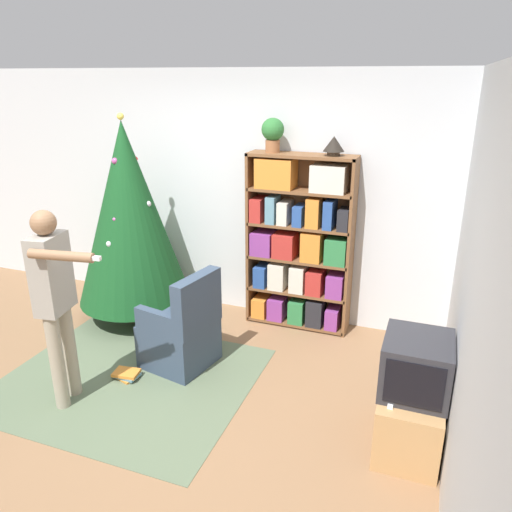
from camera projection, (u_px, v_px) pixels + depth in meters
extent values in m
plane|color=#846042|center=(155.00, 400.00, 4.11)|extent=(14.00, 14.00, 0.00)
cube|color=silver|center=(241.00, 196.00, 5.38)|extent=(8.00, 0.10, 2.60)
cube|color=silver|center=(477.00, 297.00, 2.92)|extent=(0.10, 8.00, 2.60)
cube|color=#56664C|center=(129.00, 379.00, 4.39)|extent=(2.13, 1.83, 0.01)
cube|color=brown|center=(252.00, 238.00, 5.26)|extent=(0.03, 0.29, 1.81)
cube|color=brown|center=(351.00, 249.00, 4.91)|extent=(0.03, 0.29, 1.81)
cube|color=brown|center=(302.00, 156.00, 4.78)|extent=(1.08, 0.29, 0.03)
cube|color=brown|center=(303.00, 240.00, 5.21)|extent=(1.08, 0.01, 1.81)
cube|color=brown|center=(297.00, 321.00, 5.38)|extent=(1.05, 0.29, 0.03)
cube|color=orange|center=(262.00, 305.00, 5.46)|extent=(0.15, 0.26, 0.21)
cube|color=#843889|center=(277.00, 308.00, 5.38)|extent=(0.17, 0.21, 0.23)
cube|color=#2D7A42|center=(298.00, 310.00, 5.32)|extent=(0.16, 0.26, 0.25)
cube|color=#232328|center=(316.00, 311.00, 5.24)|extent=(0.17, 0.24, 0.28)
cube|color=#843889|center=(333.00, 318.00, 5.19)|extent=(0.13, 0.22, 0.21)
cube|color=brown|center=(298.00, 290.00, 5.26)|extent=(1.05, 0.29, 0.03)
cube|color=#284C93|center=(263.00, 275.00, 5.34)|extent=(0.13, 0.28, 0.22)
cube|color=beige|center=(279.00, 275.00, 5.27)|extent=(0.17, 0.26, 0.28)
cube|color=beige|center=(299.00, 278.00, 5.19)|extent=(0.15, 0.25, 0.27)
cube|color=#B22D28|center=(316.00, 281.00, 5.15)|extent=(0.16, 0.27, 0.25)
cube|color=#843889|center=(336.00, 285.00, 5.06)|extent=(0.17, 0.23, 0.23)
cube|color=brown|center=(299.00, 259.00, 5.14)|extent=(1.05, 0.29, 0.03)
cube|color=#843889|center=(264.00, 242.00, 5.21)|extent=(0.22, 0.27, 0.24)
cube|color=#B22D28|center=(285.00, 245.00, 5.13)|extent=(0.22, 0.26, 0.25)
cube|color=orange|center=(313.00, 246.00, 5.02)|extent=(0.20, 0.24, 0.30)
cube|color=#2D7A42|center=(337.00, 251.00, 4.93)|extent=(0.21, 0.22, 0.26)
cube|color=brown|center=(300.00, 225.00, 5.02)|extent=(1.05, 0.29, 0.03)
cube|color=#B22D28|center=(259.00, 209.00, 5.10)|extent=(0.12, 0.26, 0.24)
cube|color=#5B899E|center=(273.00, 209.00, 5.03)|extent=(0.10, 0.22, 0.27)
cube|color=beige|center=(285.00, 212.00, 5.01)|extent=(0.10, 0.26, 0.23)
cube|color=#284C93|center=(300.00, 215.00, 4.96)|extent=(0.10, 0.24, 0.20)
cube|color=orange|center=(314.00, 212.00, 4.88)|extent=(0.13, 0.21, 0.29)
cube|color=#284C93|center=(330.00, 214.00, 4.86)|extent=(0.09, 0.27, 0.28)
cube|color=#232328|center=(344.00, 219.00, 4.81)|extent=(0.11, 0.23, 0.21)
cube|color=brown|center=(301.00, 191.00, 4.90)|extent=(1.05, 0.29, 0.03)
cube|color=orange|center=(276.00, 173.00, 4.92)|extent=(0.37, 0.26, 0.29)
cube|color=beige|center=(329.00, 178.00, 4.74)|extent=(0.33, 0.25, 0.26)
cube|color=tan|center=(410.00, 418.00, 3.55)|extent=(0.43, 0.71, 0.46)
cube|color=#28282D|center=(416.00, 365.00, 3.40)|extent=(0.45, 0.49, 0.40)
cube|color=black|center=(414.00, 385.00, 3.18)|extent=(0.37, 0.01, 0.31)
cube|color=white|center=(391.00, 403.00, 3.32)|extent=(0.04, 0.12, 0.02)
cylinder|color=#4C3323|center=(138.00, 311.00, 5.55)|extent=(0.36, 0.36, 0.10)
cylinder|color=brown|center=(137.00, 302.00, 5.51)|extent=(0.08, 0.08, 0.12)
cone|color=#14471E|center=(129.00, 214.00, 5.17)|extent=(1.19, 1.19, 1.90)
sphere|color=red|center=(135.00, 159.00, 5.04)|extent=(0.05, 0.05, 0.05)
sphere|color=silver|center=(137.00, 171.00, 5.14)|extent=(0.05, 0.05, 0.05)
sphere|color=silver|center=(148.00, 204.00, 5.04)|extent=(0.06, 0.06, 0.06)
sphere|color=#B74C93|center=(115.00, 219.00, 4.91)|extent=(0.04, 0.04, 0.04)
sphere|color=#B74C93|center=(115.00, 161.00, 4.89)|extent=(0.06, 0.06, 0.06)
sphere|color=silver|center=(109.00, 244.00, 4.94)|extent=(0.07, 0.07, 0.07)
sphere|color=#E5CC4C|center=(120.00, 116.00, 4.83)|extent=(0.07, 0.07, 0.07)
cube|color=#334256|center=(179.00, 343.00, 4.58)|extent=(0.66, 0.66, 0.42)
cube|color=#334256|center=(197.00, 303.00, 4.31)|extent=(0.22, 0.57, 0.50)
cube|color=#334256|center=(194.00, 303.00, 4.67)|extent=(0.51, 0.17, 0.20)
cube|color=#334256|center=(160.00, 323.00, 4.28)|extent=(0.51, 0.17, 0.20)
cylinder|color=#9E937F|center=(70.00, 350.00, 4.07)|extent=(0.11, 0.11, 0.81)
cylinder|color=#9E937F|center=(57.00, 362.00, 3.91)|extent=(0.11, 0.11, 0.81)
cube|color=gray|center=(51.00, 274.00, 3.75)|extent=(0.23, 0.34, 0.61)
cylinder|color=#8C6647|center=(66.00, 268.00, 3.94)|extent=(0.07, 0.07, 0.49)
cylinder|color=#8C6647|center=(61.00, 256.00, 3.44)|extent=(0.49, 0.14, 0.07)
cube|color=white|center=(93.00, 258.00, 3.39)|extent=(0.11, 0.05, 0.03)
sphere|color=#8C6647|center=(43.00, 223.00, 3.61)|extent=(0.19, 0.19, 0.19)
cylinder|color=#935B38|center=(273.00, 146.00, 4.86)|extent=(0.14, 0.14, 0.12)
sphere|color=#2D7033|center=(273.00, 129.00, 4.80)|extent=(0.22, 0.22, 0.22)
cylinder|color=#473828|center=(333.00, 153.00, 4.67)|extent=(0.12, 0.12, 0.04)
cone|color=black|center=(334.00, 144.00, 4.64)|extent=(0.20, 0.20, 0.14)
cube|color=#232328|center=(158.00, 339.00, 5.03)|extent=(0.16, 0.16, 0.03)
cube|color=#284C93|center=(158.00, 337.00, 5.03)|extent=(0.20, 0.15, 0.03)
cube|color=beige|center=(158.00, 334.00, 5.02)|extent=(0.21, 0.16, 0.02)
cube|color=orange|center=(126.00, 377.00, 4.41)|extent=(0.21, 0.18, 0.02)
cube|color=#5B899E|center=(127.00, 375.00, 4.40)|extent=(0.23, 0.16, 0.02)
cube|color=orange|center=(126.00, 373.00, 4.39)|extent=(0.23, 0.18, 0.03)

